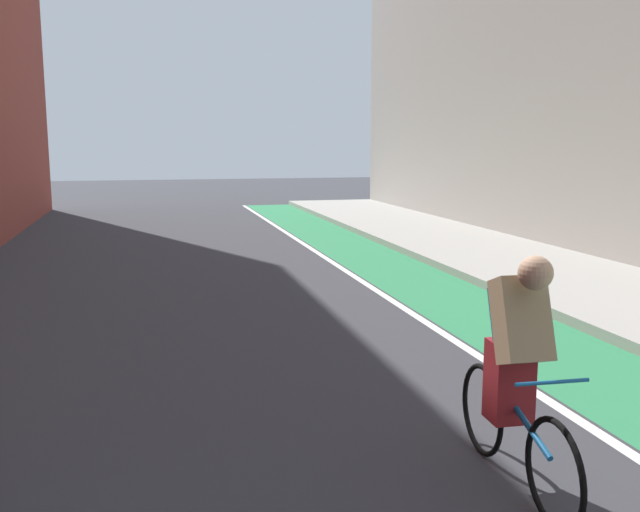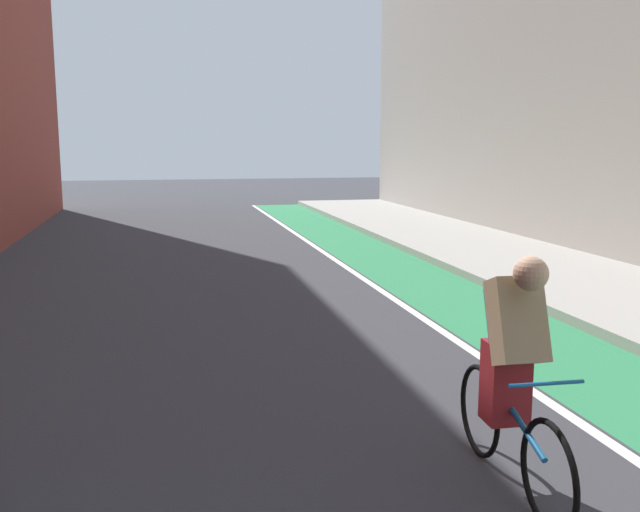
% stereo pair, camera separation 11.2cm
% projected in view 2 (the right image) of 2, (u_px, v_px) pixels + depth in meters
% --- Properties ---
extents(ground_plane, '(78.59, 78.59, 0.00)m').
position_uv_depth(ground_plane, '(278.00, 397.00, 6.45)').
color(ground_plane, '#38383D').
extents(bike_lane_paint, '(1.60, 35.72, 0.00)m').
position_uv_depth(bike_lane_paint, '(501.00, 323.00, 9.09)').
color(bike_lane_paint, '#2D8451').
rests_on(bike_lane_paint, ground).
extents(lane_divider_stripe, '(0.12, 35.72, 0.00)m').
position_uv_depth(lane_divider_stripe, '(436.00, 327.00, 8.89)').
color(lane_divider_stripe, white).
rests_on(lane_divider_stripe, ground).
extents(cyclist_trailing, '(0.48, 1.74, 1.62)m').
position_uv_depth(cyclist_trailing, '(512.00, 366.00, 4.64)').
color(cyclist_trailing, black).
rests_on(cyclist_trailing, ground).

